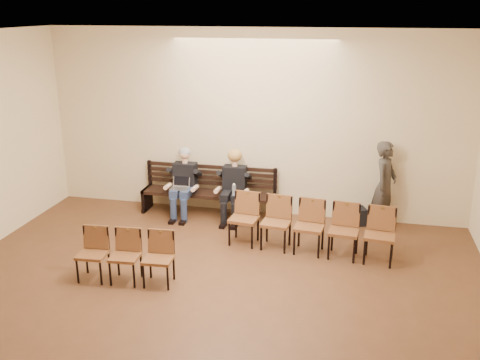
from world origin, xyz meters
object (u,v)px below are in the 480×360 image
(water_bottle, at_px, (234,196))
(seated_man, at_px, (184,183))
(passerby, at_px, (385,179))
(bag, at_px, (354,216))
(laptop, at_px, (179,190))
(bench, at_px, (208,203))
(chair_row_front, at_px, (309,227))
(chair_row_back, at_px, (125,257))
(seated_woman, at_px, (234,188))

(water_bottle, bearing_deg, seated_man, 164.04)
(seated_man, bearing_deg, passerby, 3.40)
(seated_man, height_order, water_bottle, seated_man)
(water_bottle, relative_size, bag, 0.54)
(seated_man, xyz_separation_m, laptop, (-0.03, -0.18, -0.07))
(water_bottle, bearing_deg, passerby, 11.09)
(water_bottle, bearing_deg, bench, 145.30)
(water_bottle, height_order, chair_row_front, chair_row_front)
(bench, xyz_separation_m, chair_row_back, (-0.46, -2.83, 0.17))
(seated_woman, relative_size, laptop, 3.80)
(seated_woman, xyz_separation_m, water_bottle, (0.08, -0.30, -0.06))
(laptop, bearing_deg, bag, 12.80)
(seated_man, distance_m, passerby, 3.72)
(passerby, bearing_deg, bag, 111.30)
(bench, bearing_deg, laptop, -147.95)
(bench, bearing_deg, chair_row_back, -99.20)
(chair_row_front, xyz_separation_m, chair_row_back, (-2.51, -1.56, -0.05))
(bag, relative_size, chair_row_back, 0.30)
(passerby, relative_size, chair_row_back, 1.31)
(passerby, xyz_separation_m, chair_row_front, (-1.21, -1.36, -0.48))
(chair_row_front, bearing_deg, passerby, 54.26)
(bench, height_order, chair_row_front, chair_row_front)
(bag, distance_m, chair_row_back, 4.35)
(seated_man, distance_m, laptop, 0.19)
(seated_woman, distance_m, chair_row_back, 2.89)
(water_bottle, bearing_deg, chair_row_back, -113.86)
(chair_row_back, bearing_deg, water_bottle, 62.43)
(water_bottle, distance_m, passerby, 2.73)
(bench, height_order, passerby, passerby)
(seated_woman, height_order, passerby, passerby)
(water_bottle, distance_m, chair_row_back, 2.64)
(seated_woman, height_order, water_bottle, seated_woman)
(seated_man, xyz_separation_m, water_bottle, (1.05, -0.30, -0.08))
(seated_man, xyz_separation_m, seated_woman, (0.97, 0.00, -0.02))
(bench, xyz_separation_m, chair_row_front, (2.05, -1.26, 0.21))
(laptop, relative_size, bag, 0.77)
(bag, bearing_deg, laptop, -172.98)
(chair_row_back, bearing_deg, seated_woman, 66.25)
(bag, height_order, chair_row_back, chair_row_back)
(bench, height_order, seated_woman, seated_woman)
(water_bottle, relative_size, chair_row_back, 0.16)
(passerby, bearing_deg, seated_woman, 115.91)
(bench, distance_m, passerby, 3.33)
(laptop, height_order, passerby, passerby)
(passerby, distance_m, chair_row_front, 1.88)
(bag, relative_size, chair_row_front, 0.16)
(laptop, xyz_separation_m, water_bottle, (1.08, -0.12, -0.00))
(laptop, bearing_deg, passerby, 11.86)
(chair_row_back, bearing_deg, laptop, 86.71)
(laptop, relative_size, water_bottle, 1.44)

